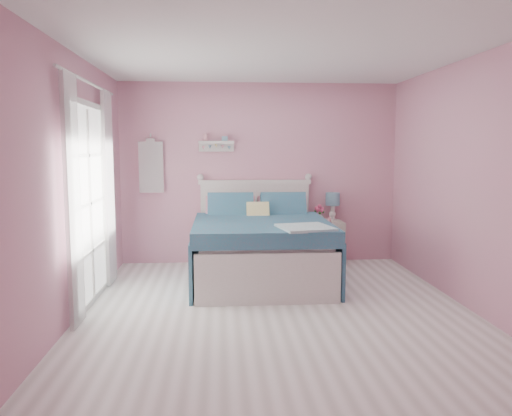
{
  "coord_description": "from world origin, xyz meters",
  "views": [
    {
      "loc": [
        -0.58,
        -4.99,
        1.66
      ],
      "look_at": [
        -0.13,
        1.2,
        0.92
      ],
      "focal_mm": 35.0,
      "sensor_mm": 36.0,
      "label": 1
    }
  ],
  "objects": [
    {
      "name": "bed",
      "position": [
        -0.07,
        1.2,
        0.41
      ],
      "size": [
        1.65,
        2.1,
        1.21
      ],
      "rotation": [
        0.0,
        0.0,
        -0.0
      ],
      "color": "silver",
      "rests_on": "floor"
    },
    {
      "name": "curtain_far",
      "position": [
        -1.92,
        1.14,
        1.18
      ],
      "size": [
        0.04,
        0.4,
        2.32
      ],
      "primitive_type": "cube",
      "color": "white",
      "rests_on": "floor"
    },
    {
      "name": "teacup",
      "position": [
        0.94,
        1.87,
        0.66
      ],
      "size": [
        0.1,
        0.1,
        0.07
      ],
      "primitive_type": "imported",
      "rotation": [
        0.0,
        0.0,
        -0.1
      ],
      "color": "pink",
      "rests_on": "nightstand"
    },
    {
      "name": "roses",
      "position": [
        0.84,
        2.02,
        0.8
      ],
      "size": [
        0.14,
        0.11,
        0.12
      ],
      "color": "#D04772",
      "rests_on": "vase"
    },
    {
      "name": "french_door",
      "position": [
        -1.97,
        0.4,
        1.07
      ],
      "size": [
        0.04,
        1.32,
        2.16
      ],
      "color": "silver",
      "rests_on": "floor"
    },
    {
      "name": "nightstand",
      "position": [
        0.97,
        2.02,
        0.31
      ],
      "size": [
        0.43,
        0.43,
        0.62
      ],
      "color": "beige",
      "rests_on": "floor"
    },
    {
      "name": "hanging_dress",
      "position": [
        -1.55,
        2.18,
        1.4
      ],
      "size": [
        0.34,
        0.03,
        0.72
      ],
      "primitive_type": "cube",
      "color": "white",
      "rests_on": "room_shell"
    },
    {
      "name": "table_lamp",
      "position": [
        1.05,
        2.12,
        0.9
      ],
      "size": [
        0.2,
        0.2,
        0.4
      ],
      "color": "white",
      "rests_on": "nightstand"
    },
    {
      "name": "curtain_near",
      "position": [
        -1.92,
        -0.34,
        1.18
      ],
      "size": [
        0.04,
        0.4,
        2.32
      ],
      "primitive_type": "cube",
      "color": "white",
      "rests_on": "floor"
    },
    {
      "name": "vase",
      "position": [
        0.84,
        2.02,
        0.69
      ],
      "size": [
        0.15,
        0.15,
        0.14
      ],
      "primitive_type": "imported",
      "rotation": [
        0.0,
        0.0,
        -0.09
      ],
      "color": "silver",
      "rests_on": "nightstand"
    },
    {
      "name": "room_shell",
      "position": [
        0.0,
        0.0,
        1.58
      ],
      "size": [
        4.5,
        4.5,
        4.5
      ],
      "color": "pink",
      "rests_on": "floor"
    },
    {
      "name": "floor",
      "position": [
        0.0,
        0.0,
        0.0
      ],
      "size": [
        4.5,
        4.5,
        0.0
      ],
      "primitive_type": "plane",
      "color": "beige",
      "rests_on": "ground"
    },
    {
      "name": "wall_shelf",
      "position": [
        -0.63,
        2.19,
        1.73
      ],
      "size": [
        0.5,
        0.15,
        0.25
      ],
      "color": "silver",
      "rests_on": "room_shell"
    }
  ]
}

